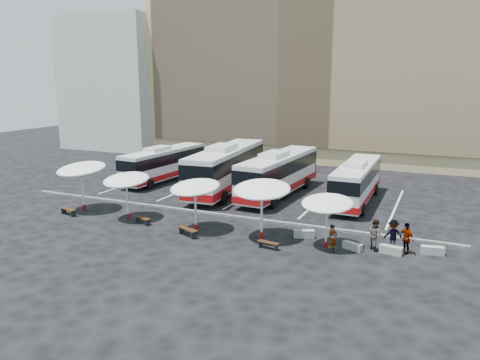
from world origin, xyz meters
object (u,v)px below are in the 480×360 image
at_px(conc_bench_1, 352,246).
at_px(bus_2, 279,172).
at_px(sunshade_4, 327,203).
at_px(wood_bench_1, 143,219).
at_px(sunshade_1, 126,180).
at_px(passenger_1, 376,235).
at_px(sunshade_0, 81,169).
at_px(sunshade_2, 195,187).
at_px(passenger_0, 332,239).
at_px(wood_bench_0, 68,210).
at_px(wood_bench_3, 268,244).
at_px(wood_bench_2, 188,230).
at_px(passenger_2, 406,238).
at_px(conc_bench_3, 433,250).
at_px(sunshade_3, 262,189).
at_px(bus_1, 227,167).
at_px(conc_bench_0, 304,234).
at_px(bus_0, 164,163).
at_px(conc_bench_2, 391,250).
at_px(bus_3, 357,181).
at_px(passenger_3, 393,234).

bearing_deg(conc_bench_1, bus_2, 128.06).
relative_size(sunshade_4, wood_bench_1, 2.15).
height_order(sunshade_1, passenger_1, sunshade_1).
bearing_deg(wood_bench_1, sunshade_0, 170.67).
relative_size(sunshade_0, sunshade_4, 1.33).
distance_m(sunshade_2, passenger_0, 9.40).
bearing_deg(conc_bench_1, wood_bench_0, -176.36).
distance_m(wood_bench_3, conc_bench_1, 4.92).
relative_size(wood_bench_2, wood_bench_3, 1.22).
xyz_separation_m(wood_bench_3, passenger_2, (7.43, 2.49, 0.59)).
bearing_deg(conc_bench_3, sunshade_3, -171.96).
relative_size(bus_1, passenger_1, 7.48).
relative_size(conc_bench_0, conc_bench_3, 1.02).
distance_m(sunshade_0, passenger_0, 19.43).
height_order(wood_bench_0, wood_bench_2, wood_bench_2).
xyz_separation_m(bus_1, bus_2, (4.76, 0.31, -0.19)).
xyz_separation_m(bus_1, conc_bench_0, (9.85, -9.35, -1.92)).
height_order(wood_bench_1, conc_bench_3, conc_bench_3).
bearing_deg(sunshade_1, conc_bench_1, 1.02).
bearing_deg(bus_2, bus_0, 179.02).
relative_size(bus_1, sunshade_3, 3.55).
height_order(sunshade_2, conc_bench_2, sunshade_2).
bearing_deg(sunshade_4, sunshade_3, -178.54).
bearing_deg(passenger_0, sunshade_4, 72.90).
relative_size(bus_3, sunshade_4, 3.48).
xyz_separation_m(sunshade_4, passenger_0, (0.56, -0.80, -1.84)).
xyz_separation_m(sunshade_1, sunshade_2, (5.66, -0.26, 0.06)).
relative_size(sunshade_1, conc_bench_0, 2.58).
distance_m(sunshade_2, wood_bench_0, 10.58).
bearing_deg(wood_bench_1, conc_bench_1, 3.27).
xyz_separation_m(passenger_1, passenger_2, (1.67, 0.11, 0.01)).
bearing_deg(sunshade_0, conc_bench_2, 0.14).
bearing_deg(sunshade_0, sunshade_2, -4.13).
height_order(sunshade_0, passenger_1, sunshade_0).
height_order(bus_1, conc_bench_1, bus_1).
bearing_deg(passenger_3, passenger_1, 6.18).
xyz_separation_m(bus_0, bus_1, (7.36, -1.28, 0.41)).
bearing_deg(conc_bench_2, bus_3, 110.32).
bearing_deg(sunshade_1, passenger_1, 2.83).
bearing_deg(bus_2, passenger_3, -38.87).
bearing_deg(bus_1, sunshade_0, -130.39).
relative_size(sunshade_4, wood_bench_2, 1.87).
bearing_deg(passenger_2, passenger_1, -135.29).
height_order(wood_bench_1, conc_bench_0, conc_bench_0).
relative_size(wood_bench_0, conc_bench_3, 1.27).
bearing_deg(wood_bench_3, sunshade_1, 172.20).
distance_m(bus_0, conc_bench_2, 25.27).
distance_m(bus_3, conc_bench_3, 11.64).
relative_size(wood_bench_3, passenger_3, 0.78).
bearing_deg(passenger_2, sunshade_0, -137.74).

